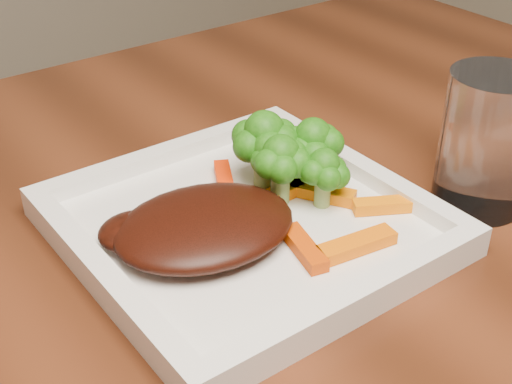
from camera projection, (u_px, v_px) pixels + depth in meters
plate at (246, 228)px, 0.58m from camera, size 0.27×0.27×0.01m
steak at (205, 226)px, 0.54m from camera, size 0.16×0.13×0.03m
broccoli_0 at (264, 149)px, 0.61m from camera, size 0.09×0.09×0.07m
broccoli_1 at (312, 152)px, 0.61m from camera, size 0.07×0.07×0.06m
broccoli_2 at (323, 174)px, 0.58m from camera, size 0.06×0.06×0.06m
broccoli_3 at (280, 169)px, 0.59m from camera, size 0.08×0.08×0.06m
carrot_0 at (357, 245)px, 0.54m from camera, size 0.07×0.03×0.01m
carrot_1 at (385, 205)px, 0.59m from camera, size 0.05×0.04×0.01m
carrot_2 at (304, 248)px, 0.54m from camera, size 0.03×0.06×0.01m
carrot_3 at (310, 158)px, 0.65m from camera, size 0.05×0.04×0.01m
carrot_4 at (224, 178)px, 0.62m from camera, size 0.04×0.05×0.01m
carrot_5 at (320, 192)px, 0.60m from camera, size 0.05×0.06×0.01m
carrot_6 at (292, 188)px, 0.61m from camera, size 0.06×0.02×0.01m
drinking_glass at (487, 142)px, 0.59m from camera, size 0.10×0.10×0.12m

